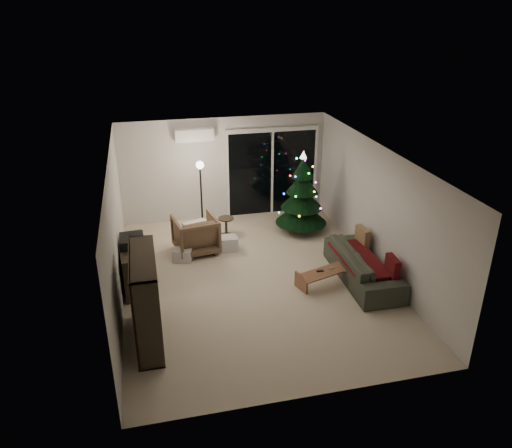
{
  "coord_description": "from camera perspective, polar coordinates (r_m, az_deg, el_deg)",
  "views": [
    {
      "loc": [
        -1.91,
        -8.24,
        5.0
      ],
      "look_at": [
        0.1,
        0.3,
        1.05
      ],
      "focal_mm": 35.0,
      "sensor_mm": 36.0,
      "label": 1
    }
  ],
  "objects": [
    {
      "name": "sofa_throw",
      "position": [
        9.79,
        11.69,
        -3.94
      ],
      "size": [
        0.68,
        1.57,
        0.05
      ],
      "primitive_type": "cube",
      "color": "#540510",
      "rests_on": "sofa"
    },
    {
      "name": "ottoman",
      "position": [
        11.14,
        -6.58,
        -1.19
      ],
      "size": [
        0.69,
        0.69,
        0.49
      ],
      "primitive_type": "cube",
      "rotation": [
        0.0,
        0.0,
        0.34
      ],
      "color": "silver",
      "rests_on": "floor"
    },
    {
      "name": "side_table",
      "position": [
        11.51,
        -3.42,
        -0.31
      ],
      "size": [
        0.44,
        0.44,
        0.45
      ],
      "primitive_type": "cylinder",
      "rotation": [
        0.0,
        0.0,
        0.28
      ],
      "color": "black",
      "rests_on": "floor"
    },
    {
      "name": "armchair",
      "position": [
        10.76,
        -6.92,
        -1.18
      ],
      "size": [
        1.01,
        1.03,
        0.82
      ],
      "primitive_type": "imported",
      "rotation": [
        0.0,
        0.0,
        3.3
      ],
      "color": "brown",
      "rests_on": "floor"
    },
    {
      "name": "remote_a",
      "position": [
        9.47,
        7.32,
        -5.34
      ],
      "size": [
        0.14,
        0.04,
        0.02
      ],
      "primitive_type": "cube",
      "color": "black",
      "rests_on": "coffee_table"
    },
    {
      "name": "stereo",
      "position": [
        9.5,
        -14.0,
        -1.9
      ],
      "size": [
        0.42,
        0.5,
        0.18
      ],
      "primitive_type": "cube",
      "color": "black",
      "rests_on": "media_cabinet"
    },
    {
      "name": "coffee_table",
      "position": [
        9.61,
        8.11,
        -6.17
      ],
      "size": [
        1.15,
        0.69,
        0.34
      ],
      "primitive_type": null,
      "rotation": [
        0.0,
        0.0,
        0.31
      ],
      "color": "#925B3D",
      "rests_on": "floor"
    },
    {
      "name": "cardboard_box_a",
      "position": [
        10.54,
        -8.39,
        -3.54
      ],
      "size": [
        0.44,
        0.38,
        0.27
      ],
      "primitive_type": "cube",
      "rotation": [
        0.0,
        0.0,
        -0.31
      ],
      "color": "silver",
      "rests_on": "floor"
    },
    {
      "name": "cushion_a",
      "position": [
        10.4,
        12.05,
        -1.51
      ],
      "size": [
        0.16,
        0.43,
        0.42
      ],
      "primitive_type": "cube",
      "rotation": [
        0.0,
        0.0,
        0.09
      ],
      "color": "#806146",
      "rests_on": "sofa"
    },
    {
      "name": "cushion_b",
      "position": [
        9.38,
        15.31,
        -4.86
      ],
      "size": [
        0.15,
        0.43,
        0.42
      ],
      "primitive_type": "cube",
      "rotation": [
        0.0,
        0.0,
        -0.07
      ],
      "color": "#540510",
      "rests_on": "sofa"
    },
    {
      "name": "remote_b",
      "position": [
        9.6,
        8.63,
        -5.01
      ],
      "size": [
        0.13,
        0.08,
        0.02
      ],
      "primitive_type": "cube",
      "rotation": [
        0.0,
        0.0,
        0.35
      ],
      "color": "slate",
      "rests_on": "coffee_table"
    },
    {
      "name": "bookshelf",
      "position": [
        8.01,
        -13.77,
        -8.58
      ],
      "size": [
        0.46,
        1.52,
        1.5
      ],
      "primitive_type": null,
      "rotation": [
        0.0,
        0.0,
        -0.06
      ],
      "color": "black",
      "rests_on": "floor"
    },
    {
      "name": "christmas_tree",
      "position": [
        11.5,
        5.28,
        3.64
      ],
      "size": [
        1.56,
        1.56,
        1.94
      ],
      "primitive_type": "cone",
      "rotation": [
        0.0,
        0.0,
        -0.37
      ],
      "color": "black",
      "rests_on": "floor"
    },
    {
      "name": "cardboard_box_b",
      "position": [
        10.88,
        -3.32,
        -2.23
      ],
      "size": [
        0.45,
        0.34,
        0.31
      ],
      "primitive_type": "cube",
      "rotation": [
        0.0,
        0.0,
        -0.01
      ],
      "color": "silver",
      "rests_on": "floor"
    },
    {
      "name": "room",
      "position": [
        10.77,
        0.39,
        2.55
      ],
      "size": [
        6.5,
        7.51,
        2.6
      ],
      "color": "beige",
      "rests_on": "ground"
    },
    {
      "name": "floor_lamp",
      "position": [
        11.29,
        -6.24,
        2.64
      ],
      "size": [
        0.28,
        0.28,
        1.74
      ],
      "primitive_type": "cylinder",
      "color": "black",
      "rests_on": "floor"
    },
    {
      "name": "sofa",
      "position": [
        9.89,
        12.15,
        -4.6
      ],
      "size": [
        0.9,
        2.2,
        0.64
      ],
      "primitive_type": "imported",
      "rotation": [
        0.0,
        0.0,
        1.55
      ],
      "color": "#2F312D",
      "rests_on": "floor"
    },
    {
      "name": "media_cabinet",
      "position": [
        9.73,
        -13.7,
        -4.59
      ],
      "size": [
        0.63,
        1.38,
        0.84
      ],
      "primitive_type": "cube",
      "rotation": [
        0.0,
        0.0,
        0.09
      ],
      "color": "black",
      "rests_on": "floor"
    }
  ]
}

